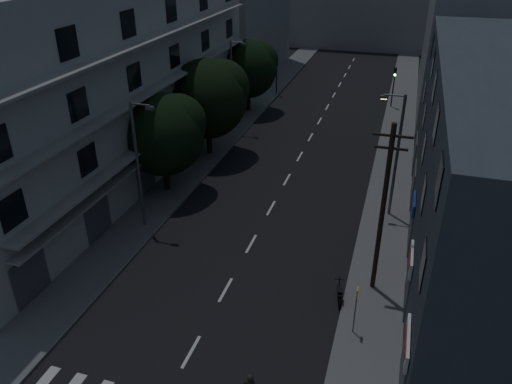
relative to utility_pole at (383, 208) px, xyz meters
The scene contains 20 objects.
ground 18.39m from the utility_pole, 114.35° to the left, with size 160.00×160.00×0.00m, color black.
sidewalk_left 22.44m from the utility_pole, 132.51° to the left, with size 3.00×90.00×0.15m, color #565659.
sidewalk_right 16.86m from the utility_pole, 89.34° to the left, with size 3.00×90.00×0.15m, color #565659.
lane_markings 24.07m from the utility_pole, 108.08° to the left, with size 0.15×60.50×0.01m.
building_left 21.46m from the utility_pole, 154.60° to the left, with size 7.00×36.00×14.00m.
building_right 6.99m from the utility_pole, 47.79° to the left, with size 6.19×28.00×11.00m.
building_far_left 43.78m from the utility_pole, 116.25° to the left, with size 6.00×20.00×16.00m, color slate.
building_far_right 33.53m from the utility_pole, 81.96° to the left, with size 6.00×20.00×13.00m, color slate.
building_far_end 61.60m from the utility_pole, 96.82° to the left, with size 24.00×8.00×10.00m, color slate.
tree_near 16.60m from the utility_pole, 155.06° to the left, with size 5.66×5.66×6.98m.
tree_mid 20.22m from the utility_pole, 136.05° to the left, with size 6.32×6.32×7.78m.
tree_far 29.58m from the utility_pole, 120.14° to the left, with size 5.71×5.71×7.06m.
traffic_signal_far_right 30.84m from the utility_pole, 91.64° to the left, with size 0.28×0.37×4.10m.
traffic_signal_far_left 34.65m from the utility_pole, 113.15° to the left, with size 0.28×0.37×4.10m.
street_lamp_left_near 14.39m from the utility_pole, behind, with size 1.51×0.25×8.00m.
street_lamp_right 7.98m from the utility_pole, 88.42° to the left, with size 1.51×0.25×8.00m.
street_lamp_left_far 24.71m from the utility_pole, 126.16° to the left, with size 1.51×0.25×8.00m.
utility_pole is the anchor object (origin of this frame).
bus_stop_sign 4.74m from the utility_pole, 98.74° to the right, with size 0.06×0.35×2.52m.
motorcycle 4.93m from the utility_pole, 135.26° to the right, with size 0.56×1.67×1.08m.
Camera 1 is at (7.50, -12.77, 16.70)m, focal length 35.00 mm.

